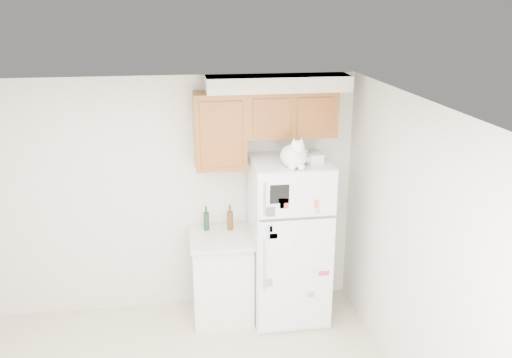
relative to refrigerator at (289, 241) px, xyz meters
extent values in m
cube|color=silver|center=(-1.17, 0.39, 0.40)|extent=(3.80, 0.04, 2.50)
cube|color=silver|center=(0.73, -1.61, 0.40)|extent=(0.04, 4.00, 2.50)
cube|color=white|center=(-1.17, -1.61, 1.65)|extent=(3.80, 4.00, 0.04)
cube|color=#946120|center=(0.03, 0.22, 1.27)|extent=(0.90, 0.33, 0.45)
cube|color=#946120|center=(-0.67, 0.22, 1.12)|extent=(0.50, 0.33, 0.75)
cube|color=silver|center=(-0.09, 0.23, 1.57)|extent=(1.40, 0.37, 0.15)
cube|color=white|center=(0.00, 0.01, 0.00)|extent=(0.76, 0.72, 1.70)
cube|color=white|center=(0.00, -0.36, 0.62)|extent=(0.74, 0.03, 0.44)
cube|color=white|center=(0.00, -0.36, -0.22)|extent=(0.74, 0.03, 1.19)
cube|color=#59595B|center=(0.00, -0.36, 0.40)|extent=(0.74, 0.03, 0.02)
cylinder|color=silver|center=(-0.32, -0.39, 0.62)|extent=(0.02, 0.02, 0.32)
cylinder|color=silver|center=(-0.32, -0.39, -0.05)|extent=(0.02, 0.02, 0.55)
cube|color=black|center=(-0.18, -0.38, 0.65)|extent=(0.18, 0.00, 0.18)
cube|color=white|center=(-0.16, -0.38, 0.20)|extent=(0.22, 0.00, 0.28)
cube|color=#8FB0CB|center=(-0.28, -0.38, 0.31)|extent=(0.07, 0.00, 0.07)
cube|color=white|center=(0.25, -0.38, 0.00)|extent=(0.11, 0.00, 0.05)
cube|color=#DA3648|center=(0.27, -0.38, -0.20)|extent=(0.11, 0.00, 0.05)
cube|color=#93BAD0|center=(-0.24, -0.38, 0.23)|extent=(0.10, 0.00, 0.06)
cube|color=silver|center=(0.18, -0.38, -0.16)|extent=(0.09, 0.00, 0.05)
cube|color=#B883A8|center=(0.15, -0.38, -0.42)|extent=(0.07, 0.00, 0.06)
cube|color=white|center=(-0.16, -0.38, 0.56)|extent=(0.05, 0.00, 0.11)
cube|color=#D38042|center=(0.17, -0.38, 0.54)|extent=(0.05, 0.00, 0.08)
cube|color=#BB3A2E|center=(-0.14, -0.38, 0.56)|extent=(0.08, 0.00, 0.10)
cube|color=#C28BC0|center=(0.19, -0.38, 0.47)|extent=(0.05, 0.00, 0.06)
cube|color=white|center=(0.08, -0.38, 0.50)|extent=(0.11, 0.00, 0.06)
cube|color=#A476A5|center=(-0.27, -0.38, -0.25)|extent=(0.08, 0.00, 0.08)
cube|color=#515156|center=(-0.26, -0.38, 0.48)|extent=(0.08, 0.00, 0.09)
cube|color=white|center=(-0.69, 0.07, -0.41)|extent=(0.60, 0.60, 0.88)
cube|color=beige|center=(-0.69, 0.05, 0.05)|extent=(0.64, 0.64, 0.04)
ellipsoid|color=white|center=(-0.01, -0.18, 0.95)|extent=(0.25, 0.34, 0.21)
ellipsoid|color=white|center=(-0.01, -0.28, 1.00)|extent=(0.18, 0.15, 0.20)
sphere|color=white|center=(-0.01, -0.33, 1.08)|extent=(0.13, 0.13, 0.13)
cone|color=white|center=(-0.05, -0.33, 1.14)|extent=(0.04, 0.04, 0.05)
cone|color=white|center=(0.02, -0.33, 1.14)|extent=(0.04, 0.04, 0.05)
cone|color=#D88C8C|center=(-0.05, -0.34, 1.13)|extent=(0.02, 0.02, 0.03)
cone|color=#D88C8C|center=(0.02, -0.34, 1.13)|extent=(0.02, 0.02, 0.03)
sphere|color=white|center=(-0.01, -0.38, 1.06)|extent=(0.05, 0.05, 0.05)
sphere|color=white|center=(-0.05, -0.31, 0.88)|extent=(0.07, 0.07, 0.07)
sphere|color=white|center=(0.03, -0.31, 0.88)|extent=(0.07, 0.07, 0.07)
cylinder|color=white|center=(0.09, -0.06, 0.88)|extent=(0.15, 0.21, 0.07)
cube|color=white|center=(0.08, 0.08, 0.90)|extent=(0.18, 0.13, 0.10)
cube|color=white|center=(0.21, -0.12, 0.89)|extent=(0.18, 0.15, 0.09)
camera|label=1|loc=(-1.09, -4.96, 2.33)|focal=38.00mm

